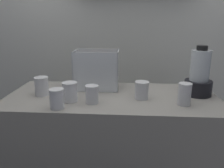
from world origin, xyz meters
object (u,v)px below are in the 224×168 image
(juice_cup_mango_far_left, at_px, (42,87))
(juice_cup_pomegranate_far_right, at_px, (142,91))
(blender_pitcher, at_px, (199,76))
(juice_cup_mango_middle, at_px, (70,93))
(carrot_display_bin, at_px, (98,77))
(juice_cup_mango_rightmost, at_px, (184,96))
(juice_cup_pomegranate_left, at_px, (57,100))
(juice_cup_pomegranate_right, at_px, (92,96))

(juice_cup_mango_far_left, distance_m, juice_cup_pomegranate_far_right, 0.66)
(blender_pitcher, distance_m, juice_cup_pomegranate_far_right, 0.40)
(blender_pitcher, xyz_separation_m, juice_cup_mango_middle, (-0.83, -0.18, -0.08))
(carrot_display_bin, xyz_separation_m, juice_cup_mango_rightmost, (0.55, -0.31, -0.03))
(juice_cup_mango_far_left, xyz_separation_m, juice_cup_pomegranate_left, (0.17, -0.23, -0.01))
(juice_cup_pomegranate_left, distance_m, juice_cup_mango_middle, 0.13)
(juice_cup_pomegranate_right, bearing_deg, carrot_display_bin, 90.08)
(juice_cup_pomegranate_left, height_order, juice_cup_mango_rightmost, juice_cup_mango_rightmost)
(juice_cup_pomegranate_right, relative_size, juice_cup_pomegranate_far_right, 0.99)
(juice_cup_pomegranate_right, xyz_separation_m, juice_cup_mango_rightmost, (0.55, 0.01, 0.01))
(blender_pitcher, distance_m, juice_cup_mango_middle, 0.85)
(carrot_display_bin, xyz_separation_m, juice_cup_pomegranate_right, (0.00, -0.32, -0.04))
(juice_cup_mango_far_left, distance_m, juice_cup_mango_rightmost, 0.92)
(juice_cup_mango_rightmost, bearing_deg, juice_cup_mango_far_left, 172.91)
(juice_cup_mango_middle, bearing_deg, carrot_display_bin, 64.46)
(blender_pitcher, xyz_separation_m, juice_cup_pomegranate_left, (-0.87, -0.31, -0.08))
(blender_pitcher, height_order, juice_cup_pomegranate_far_right, blender_pitcher)
(juice_cup_mango_middle, xyz_separation_m, juice_cup_mango_rightmost, (0.69, -0.01, 0.00))
(blender_pitcher, distance_m, juice_cup_mango_rightmost, 0.25)
(carrot_display_bin, height_order, juice_cup_mango_far_left, carrot_display_bin)
(blender_pitcher, bearing_deg, juice_cup_mango_middle, -167.40)
(blender_pitcher, bearing_deg, carrot_display_bin, 170.95)
(juice_cup_mango_rightmost, bearing_deg, juice_cup_pomegranate_right, -178.73)
(blender_pitcher, bearing_deg, juice_cup_pomegranate_left, -160.54)
(juice_cup_pomegranate_far_right, bearing_deg, juice_cup_mango_middle, -169.64)
(juice_cup_pomegranate_left, xyz_separation_m, juice_cup_pomegranate_right, (0.19, 0.10, -0.00))
(blender_pitcher, bearing_deg, juice_cup_pomegranate_far_right, -164.83)
(juice_cup_pomegranate_far_right, relative_size, juice_cup_mango_rightmost, 0.84)
(carrot_display_bin, bearing_deg, blender_pitcher, -9.05)
(carrot_display_bin, distance_m, juice_cup_pomegranate_far_right, 0.37)
(juice_cup_pomegranate_far_right, bearing_deg, juice_cup_pomegranate_right, -161.03)
(juice_cup_mango_middle, bearing_deg, juice_cup_pomegranate_far_right, 10.36)
(blender_pitcher, distance_m, juice_cup_pomegranate_left, 0.93)
(carrot_display_bin, height_order, juice_cup_mango_rightmost, carrot_display_bin)
(blender_pitcher, height_order, juice_cup_pomegranate_right, blender_pitcher)
(juice_cup_pomegranate_right, bearing_deg, blender_pitcher, 16.88)
(juice_cup_mango_far_left, relative_size, juice_cup_mango_middle, 1.03)
(juice_cup_mango_far_left, distance_m, juice_cup_mango_middle, 0.24)
(juice_cup_pomegranate_far_right, bearing_deg, juice_cup_mango_rightmost, -20.54)
(carrot_display_bin, distance_m, juice_cup_pomegranate_left, 0.46)
(juice_cup_pomegranate_right, bearing_deg, juice_cup_pomegranate_left, -151.78)
(juice_cup_mango_middle, xyz_separation_m, juice_cup_pomegranate_far_right, (0.45, 0.08, -0.00))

